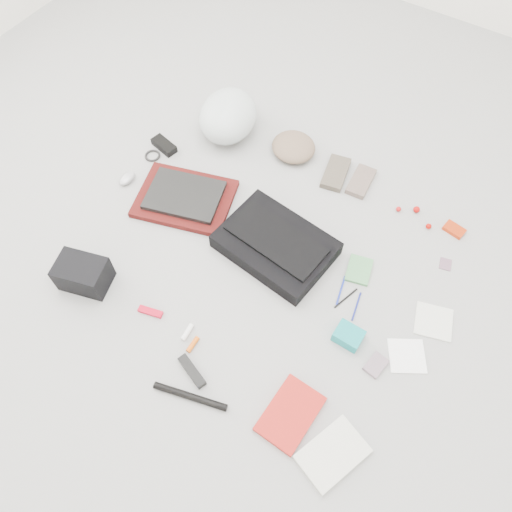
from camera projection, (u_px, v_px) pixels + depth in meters
The scene contains 33 objects.
ground_plane at pixel (256, 262), 2.03m from camera, with size 4.00×4.00×0.00m, color gray.
messenger_bag at pixel (276, 245), 2.03m from camera, with size 0.44×0.32×0.07m, color black.
bag_flap at pixel (276, 239), 1.99m from camera, with size 0.40×0.18×0.01m, color black.
laptop_sleeve at pixel (185, 199), 2.18m from camera, with size 0.41×0.30×0.03m, color #480E0C.
laptop at pixel (184, 195), 2.16m from camera, with size 0.31×0.23×0.02m, color black.
bike_helmet at pixel (228, 116), 2.32m from camera, with size 0.26×0.33×0.20m, color silver.
beanie at pixel (293, 147), 2.31m from camera, with size 0.21×0.20×0.07m, color #78604C.
mitten_left at pixel (336, 173), 2.25m from camera, with size 0.10×0.19×0.03m, color brown.
mitten_right at pixel (361, 181), 2.23m from camera, with size 0.09×0.17×0.03m, color #705D54.
power_brick at pixel (164, 145), 2.34m from camera, with size 0.13×0.06×0.03m, color black.
cable_coil at pixel (153, 156), 2.32m from camera, with size 0.07×0.07×0.01m, color black.
mouse at pixel (127, 178), 2.23m from camera, with size 0.05×0.09×0.03m, color #A2A3A9.
camera_bag at pixel (83, 274), 1.93m from camera, with size 0.19×0.13×0.12m, color black.
multitool at pixel (150, 312), 1.90m from camera, with size 0.10×0.03×0.01m, color #BC071F.
toiletry_tube_white at pixel (187, 332), 1.86m from camera, with size 0.02×0.02×0.07m, color white.
toiletry_tube_orange at pixel (193, 344), 1.83m from camera, with size 0.02×0.02×0.06m, color #E25A0C.
u_lock at pixel (192, 371), 1.78m from camera, with size 0.13×0.03×0.03m, color black.
bike_pump at pixel (190, 396), 1.73m from camera, with size 0.03×0.03×0.27m, color black.
book_red at pixel (290, 414), 1.70m from camera, with size 0.15×0.23×0.02m, color red.
book_white at pixel (333, 454), 1.63m from camera, with size 0.15×0.22×0.02m, color beige.
notepad at pixel (359, 270), 2.00m from camera, with size 0.09×0.12×0.01m, color #4A8B51.
pen_blue at pixel (341, 290), 1.95m from camera, with size 0.01×0.01×0.13m, color #192BA4.
pen_black at pixel (346, 298), 1.94m from camera, with size 0.01×0.01×0.12m, color black.
pen_navy at pixel (356, 306), 1.92m from camera, with size 0.01×0.01×0.13m, color navy.
accordion_wallet at pixel (348, 336), 1.83m from camera, with size 0.10×0.08×0.05m, color #0C8B90.
card_deck at pixel (376, 365), 1.79m from camera, with size 0.06×0.09×0.02m, color gray.
napkin_top at pixel (434, 322), 1.89m from camera, with size 0.14×0.14×0.01m, color silver.
napkin_bottom at pixel (407, 356), 1.81m from camera, with size 0.13×0.13×0.01m, color white.
lollipop_a at pixel (399, 209), 2.15m from camera, with size 0.02×0.02×0.02m, color red.
lollipop_b at pixel (417, 209), 2.15m from camera, with size 0.03×0.03×0.03m, color #AD0906.
lollipop_c at pixel (429, 226), 2.10m from camera, with size 0.02×0.02×0.02m, color #A50902.
altoids_tin at pixel (454, 230), 2.10m from camera, with size 0.09×0.05×0.02m, color #B42E0D.
stamp_sheet at pixel (445, 264), 2.02m from camera, with size 0.05×0.06×0.00m, color #7D586C.
Camera 1 is at (0.55, -0.87, 1.74)m, focal length 35.00 mm.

